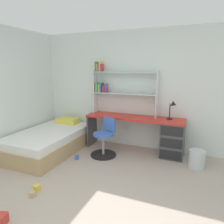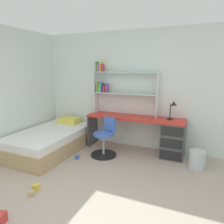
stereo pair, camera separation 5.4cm
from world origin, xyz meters
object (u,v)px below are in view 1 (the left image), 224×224
desk_lamp (173,107)px  toy_block_yellow_0 (37,188)px  toy_block_red_1 (1,220)px  bookshelf_hutch (116,85)px  swivel_chair (104,141)px  waste_bin (197,159)px  bed_platform (50,141)px  toy_block_natural_3 (32,194)px  desk (160,134)px  toy_block_blue_2 (77,157)px

desk_lamp → toy_block_yellow_0: size_ratio=4.71×
toy_block_red_1 → bookshelf_hutch: bearing=83.7°
swivel_chair → waste_bin: swivel_chair is taller
bookshelf_hutch → waste_bin: bookshelf_hutch is taller
desk_lamp → bed_platform: 2.66m
waste_bin → toy_block_natural_3: waste_bin is taller
toy_block_red_1 → toy_block_natural_3: bearing=95.0°
bookshelf_hutch → desk_lamp: size_ratio=3.71×
desk → swivel_chair: bearing=-155.7°
desk_lamp → waste_bin: bearing=-36.8°
desk_lamp → toy_block_natural_3: size_ratio=5.28×
toy_block_yellow_0 → waste_bin: bearing=37.6°
toy_block_blue_2 → toy_block_natural_3: same height
desk_lamp → toy_block_yellow_0: bearing=-129.1°
waste_bin → toy_block_blue_2: size_ratio=4.50×
toy_block_natural_3 → toy_block_red_1: bearing=-85.0°
bookshelf_hutch → desk_lamp: (1.23, -0.11, -0.39)m
toy_block_red_1 → toy_block_blue_2: (-0.13, 1.82, -0.03)m
desk → bed_platform: desk is taller
bookshelf_hutch → waste_bin: size_ratio=4.34×
toy_block_blue_2 → bookshelf_hutch: bearing=66.4°
toy_block_natural_3 → waste_bin: bearing=40.6°
bookshelf_hutch → waste_bin: (1.73, -0.48, -1.23)m
desk → waste_bin: bearing=-26.1°
desk_lamp → toy_block_blue_2: (-1.67, -0.89, -0.97)m
waste_bin → toy_block_red_1: waste_bin is taller
swivel_chair → bookshelf_hutch: bearing=87.9°
swivel_chair → toy_block_natural_3: 1.72m
swivel_chair → toy_block_yellow_0: size_ratio=9.47×
bookshelf_hutch → toy_block_yellow_0: bearing=-101.0°
bed_platform → toy_block_blue_2: 0.81m
desk → toy_block_yellow_0: size_ratio=25.34×
swivel_chair → waste_bin: 1.76m
bed_platform → toy_block_blue_2: size_ratio=26.61×
desk_lamp → bookshelf_hutch: bearing=174.9°
toy_block_yellow_0 → bookshelf_hutch: bearing=79.0°
bookshelf_hutch → toy_block_natural_3: bearing=-99.0°
desk → toy_block_blue_2: (-1.45, -0.86, -0.39)m
bookshelf_hutch → desk_lamp: bearing=-5.1°
swivel_chair → toy_block_natural_3: swivel_chair is taller
bed_platform → toy_block_yellow_0: bed_platform is taller
bookshelf_hutch → swivel_chair: size_ratio=1.85×
toy_block_yellow_0 → toy_block_red_1: bearing=-81.5°
bookshelf_hutch → swivel_chair: bookshelf_hutch is taller
desk_lamp → swivel_chair: size_ratio=0.50×
bed_platform → toy_block_natural_3: size_ratio=26.75×
bookshelf_hutch → desk_lamp: 1.30m
bed_platform → toy_block_blue_2: (0.77, -0.16, -0.19)m
desk_lamp → toy_block_blue_2: 2.12m
toy_block_yellow_0 → swivel_chair: bearing=75.6°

